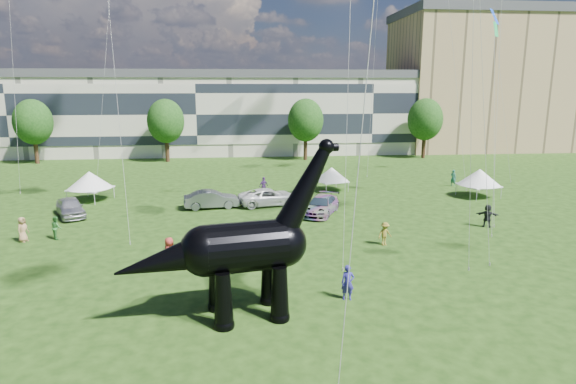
{
  "coord_description": "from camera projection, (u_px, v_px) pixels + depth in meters",
  "views": [
    {
      "loc": [
        -1.41,
        -16.99,
        10.48
      ],
      "look_at": [
        1.03,
        8.0,
        5.0
      ],
      "focal_mm": 30.0,
      "sensor_mm": 36.0,
      "label": 1
    }
  ],
  "objects": [
    {
      "name": "ground",
      "position": [
        282.0,
        360.0,
        18.89
      ],
      "size": [
        220.0,
        220.0,
        0.0
      ],
      "primitive_type": "plane",
      "color": "#16330C",
      "rests_on": "ground"
    },
    {
      "name": "terrace_row",
      "position": [
        199.0,
        116.0,
        77.14
      ],
      "size": [
        78.0,
        11.0,
        12.0
      ],
      "primitive_type": "cube",
      "color": "beige",
      "rests_on": "ground"
    },
    {
      "name": "apartment_block",
      "position": [
        479.0,
        84.0,
        83.55
      ],
      "size": [
        28.0,
        18.0,
        22.0
      ],
      "primitive_type": "cube",
      "color": "tan",
      "rests_on": "ground"
    },
    {
      "name": "tree_far_left",
      "position": [
        33.0,
        118.0,
        66.24
      ],
      "size": [
        5.2,
        5.2,
        9.44
      ],
      "color": "#382314",
      "rests_on": "ground"
    },
    {
      "name": "tree_mid_left",
      "position": [
        166.0,
        118.0,
        67.95
      ],
      "size": [
        5.2,
        5.2,
        9.44
      ],
      "color": "#382314",
      "rests_on": "ground"
    },
    {
      "name": "tree_mid_right",
      "position": [
        306.0,
        117.0,
        69.85
      ],
      "size": [
        5.2,
        5.2,
        9.44
      ],
      "color": "#382314",
      "rests_on": "ground"
    },
    {
      "name": "tree_far_right",
      "position": [
        425.0,
        116.0,
        71.56
      ],
      "size": [
        5.2,
        5.2,
        9.44
      ],
      "color": "#382314",
      "rests_on": "ground"
    },
    {
      "name": "dinosaur_sculpture",
      "position": [
        237.0,
        251.0,
        21.85
      ],
      "size": [
        10.42,
        3.74,
        8.49
      ],
      "rotation": [
        0.0,
        0.0,
        0.2
      ],
      "color": "black",
      "rests_on": "ground"
    },
    {
      "name": "car_silver",
      "position": [
        70.0,
        207.0,
        39.67
      ],
      "size": [
        3.77,
        4.98,
        1.58
      ],
      "primitive_type": "imported",
      "rotation": [
        0.0,
        0.0,
        0.47
      ],
      "color": "#BCBCC1",
      "rests_on": "ground"
    },
    {
      "name": "car_grey",
      "position": [
        212.0,
        199.0,
        42.46
      ],
      "size": [
        5.02,
        2.33,
        1.59
      ],
      "primitive_type": "imported",
      "rotation": [
        0.0,
        0.0,
        1.71
      ],
      "color": "slate",
      "rests_on": "ground"
    },
    {
      "name": "car_white",
      "position": [
        269.0,
        197.0,
        43.53
      ],
      "size": [
        5.93,
        3.71,
        1.53
      ],
      "primitive_type": "imported",
      "rotation": [
        0.0,
        0.0,
        1.8
      ],
      "color": "white",
      "rests_on": "ground"
    },
    {
      "name": "car_dark",
      "position": [
        321.0,
        205.0,
        40.4
      ],
      "size": [
        4.21,
        5.7,
        1.53
      ],
      "primitive_type": "imported",
      "rotation": [
        0.0,
        0.0,
        -0.44
      ],
      "color": "#595960",
      "rests_on": "ground"
    },
    {
      "name": "gazebo_near",
      "position": [
        332.0,
        174.0,
        49.56
      ],
      "size": [
        4.37,
        4.37,
        2.43
      ],
      "rotation": [
        0.0,
        0.0,
        0.31
      ],
      "color": "white",
      "rests_on": "ground"
    },
    {
      "name": "gazebo_far",
      "position": [
        479.0,
        177.0,
        46.63
      ],
      "size": [
        4.82,
        4.82,
        2.76
      ],
      "rotation": [
        0.0,
        0.0,
        0.25
      ],
      "color": "white",
      "rests_on": "ground"
    },
    {
      "name": "gazebo_left",
      "position": [
        90.0,
        180.0,
        45.03
      ],
      "size": [
        5.17,
        5.17,
        2.8
      ],
      "rotation": [
        0.0,
        0.0,
        -0.36
      ],
      "color": "white",
      "rests_on": "ground"
    },
    {
      "name": "visitors",
      "position": [
        246.0,
        228.0,
        33.51
      ],
      "size": [
        51.12,
        40.78,
        1.89
      ],
      "color": "#31742E",
      "rests_on": "ground"
    }
  ]
}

